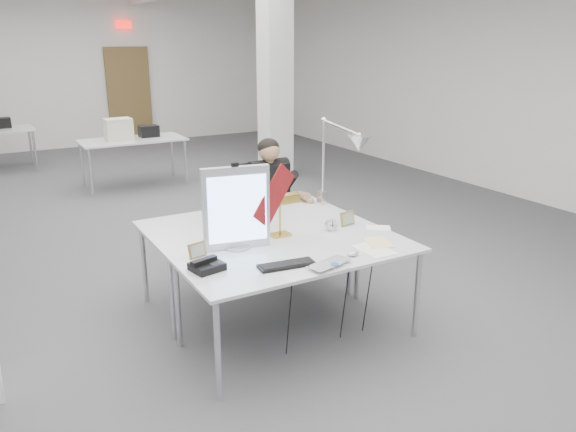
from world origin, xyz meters
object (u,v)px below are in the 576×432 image
at_px(seated_person, 270,182).
at_px(desk_phone, 207,266).
at_px(monitor, 236,208).
at_px(beige_monitor, 230,204).
at_px(desk_main, 300,253).
at_px(architect_lamp, 338,164).
at_px(office_chair, 268,214).
at_px(bankers_lamp, 280,214).
at_px(laptop, 335,266).

distance_m(seated_person, desk_phone, 1.93).
relative_size(monitor, beige_monitor, 1.81).
height_order(desk_main, seated_person, seated_person).
bearing_deg(architect_lamp, monitor, -145.58).
bearing_deg(seated_person, office_chair, 87.60).
distance_m(desk_main, bankers_lamp, 0.43).
xyz_separation_m(seated_person, monitor, (-0.90, -1.17, 0.17)).
xyz_separation_m(desk_main, monitor, (-0.37, 0.30, 0.33)).
xyz_separation_m(office_chair, seated_person, (0.00, -0.05, 0.34)).
bearing_deg(architect_lamp, office_chair, 127.31).
bearing_deg(monitor, desk_main, -28.01).
bearing_deg(office_chair, desk_main, -111.37).
distance_m(laptop, bankers_lamp, 0.79).
bearing_deg(seated_person, monitor, -129.90).
bearing_deg(bankers_lamp, architect_lamp, 25.36).
xyz_separation_m(desk_main, architect_lamp, (0.85, 0.75, 0.45)).
relative_size(seated_person, desk_phone, 3.86).
relative_size(desk_main, monitor, 2.85).
distance_m(bankers_lamp, desk_phone, 0.87).
bearing_deg(office_chair, bankers_lamp, -115.21).
relative_size(seated_person, monitor, 1.26).
bearing_deg(beige_monitor, office_chair, 63.12).
distance_m(desk_main, office_chair, 1.62).
height_order(office_chair, laptop, office_chair).
bearing_deg(office_chair, laptop, -106.29).
distance_m(bankers_lamp, beige_monitor, 0.54).
bearing_deg(monitor, architect_lamp, 31.03).
bearing_deg(seated_person, laptop, -106.65).
relative_size(seated_person, bankers_lamp, 2.21).
bearing_deg(monitor, desk_phone, -130.57).
bearing_deg(laptop, beige_monitor, 85.24).
height_order(office_chair, monitor, monitor).
relative_size(seated_person, laptop, 2.36).
bearing_deg(office_chair, architect_lamp, -69.44).
relative_size(office_chair, laptop, 3.29).
relative_size(office_chair, seated_person, 1.40).
xyz_separation_m(bankers_lamp, desk_phone, (-0.78, -0.37, -0.15)).
distance_m(monitor, architect_lamp, 1.31).
xyz_separation_m(office_chair, architect_lamp, (0.33, -0.77, 0.63)).
relative_size(laptop, bankers_lamp, 0.94).
bearing_deg(desk_phone, architect_lamp, 13.88).
bearing_deg(desk_phone, laptop, -38.56).
bearing_deg(bankers_lamp, laptop, -88.70).
bearing_deg(seated_person, bankers_lamp, -116.14).
height_order(laptop, bankers_lamp, bankers_lamp).
height_order(desk_main, office_chair, office_chair).
bearing_deg(beige_monitor, architect_lamp, 12.87).
height_order(office_chair, bankers_lamp, bankers_lamp).
bearing_deg(laptop, desk_main, 82.82).
relative_size(bankers_lamp, desk_phone, 1.74).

